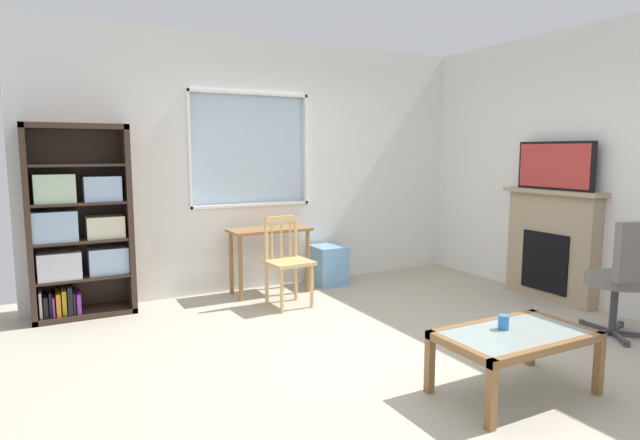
{
  "coord_description": "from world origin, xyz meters",
  "views": [
    {
      "loc": [
        -2.25,
        -3.35,
        1.56
      ],
      "look_at": [
        -0.09,
        0.73,
        0.95
      ],
      "focal_mm": 29.57,
      "sensor_mm": 36.0,
      "label": 1
    }
  ],
  "objects_px": {
    "office_chair": "(624,273)",
    "sippy_cup": "(504,322)",
    "bookshelf": "(78,228)",
    "plastic_drawer_unit": "(328,265)",
    "tv": "(555,166)",
    "fireplace": "(551,245)",
    "coffee_table": "(515,341)",
    "wooden_chair": "(287,260)",
    "desk_under_window": "(270,241)"
  },
  "relations": [
    {
      "from": "plastic_drawer_unit",
      "to": "sippy_cup",
      "type": "height_order",
      "value": "sippy_cup"
    },
    {
      "from": "plastic_drawer_unit",
      "to": "coffee_table",
      "type": "bearing_deg",
      "value": -95.66
    },
    {
      "from": "wooden_chair",
      "to": "sippy_cup",
      "type": "height_order",
      "value": "wooden_chair"
    },
    {
      "from": "plastic_drawer_unit",
      "to": "fireplace",
      "type": "bearing_deg",
      "value": -43.09
    },
    {
      "from": "wooden_chair",
      "to": "office_chair",
      "type": "distance_m",
      "value": 2.99
    },
    {
      "from": "desk_under_window",
      "to": "fireplace",
      "type": "height_order",
      "value": "fireplace"
    },
    {
      "from": "bookshelf",
      "to": "fireplace",
      "type": "xyz_separation_m",
      "value": [
        4.4,
        -1.71,
        -0.26
      ]
    },
    {
      "from": "bookshelf",
      "to": "fireplace",
      "type": "height_order",
      "value": "bookshelf"
    },
    {
      "from": "office_chair",
      "to": "sippy_cup",
      "type": "distance_m",
      "value": 1.62
    },
    {
      "from": "plastic_drawer_unit",
      "to": "tv",
      "type": "bearing_deg",
      "value": -43.38
    },
    {
      "from": "bookshelf",
      "to": "coffee_table",
      "type": "xyz_separation_m",
      "value": [
        2.34,
        -3.09,
        -0.49
      ]
    },
    {
      "from": "wooden_chair",
      "to": "plastic_drawer_unit",
      "type": "bearing_deg",
      "value": 35.94
    },
    {
      "from": "office_chair",
      "to": "coffee_table",
      "type": "height_order",
      "value": "office_chair"
    },
    {
      "from": "coffee_table",
      "to": "wooden_chair",
      "type": "bearing_deg",
      "value": 100.96
    },
    {
      "from": "bookshelf",
      "to": "wooden_chair",
      "type": "height_order",
      "value": "bookshelf"
    },
    {
      "from": "desk_under_window",
      "to": "fireplace",
      "type": "bearing_deg",
      "value": -32.41
    },
    {
      "from": "bookshelf",
      "to": "office_chair",
      "type": "distance_m",
      "value": 4.82
    },
    {
      "from": "coffee_table",
      "to": "office_chair",
      "type": "bearing_deg",
      "value": 10.72
    },
    {
      "from": "wooden_chair",
      "to": "sippy_cup",
      "type": "bearing_deg",
      "value": -79.21
    },
    {
      "from": "fireplace",
      "to": "tv",
      "type": "height_order",
      "value": "tv"
    },
    {
      "from": "fireplace",
      "to": "coffee_table",
      "type": "relative_size",
      "value": 1.17
    },
    {
      "from": "tv",
      "to": "sippy_cup",
      "type": "distance_m",
      "value": 2.62
    },
    {
      "from": "desk_under_window",
      "to": "wooden_chair",
      "type": "xyz_separation_m",
      "value": [
        -0.02,
        -0.51,
        -0.12
      ]
    },
    {
      "from": "bookshelf",
      "to": "plastic_drawer_unit",
      "type": "height_order",
      "value": "bookshelf"
    },
    {
      "from": "desk_under_window",
      "to": "sippy_cup",
      "type": "distance_m",
      "value": 2.94
    },
    {
      "from": "wooden_chair",
      "to": "tv",
      "type": "xyz_separation_m",
      "value": [
        2.52,
        -1.08,
        0.94
      ]
    },
    {
      "from": "wooden_chair",
      "to": "desk_under_window",
      "type": "bearing_deg",
      "value": 87.41
    },
    {
      "from": "desk_under_window",
      "to": "coffee_table",
      "type": "relative_size",
      "value": 0.89
    },
    {
      "from": "bookshelf",
      "to": "office_chair",
      "type": "bearing_deg",
      "value": -35.46
    },
    {
      "from": "coffee_table",
      "to": "sippy_cup",
      "type": "height_order",
      "value": "sippy_cup"
    },
    {
      "from": "wooden_chair",
      "to": "coffee_table",
      "type": "xyz_separation_m",
      "value": [
        0.48,
        -2.47,
        -0.11
      ]
    },
    {
      "from": "desk_under_window",
      "to": "wooden_chair",
      "type": "bearing_deg",
      "value": -92.59
    },
    {
      "from": "desk_under_window",
      "to": "fireplace",
      "type": "xyz_separation_m",
      "value": [
        2.52,
        -1.6,
        -0.0
      ]
    },
    {
      "from": "bookshelf",
      "to": "coffee_table",
      "type": "relative_size",
      "value": 1.82
    },
    {
      "from": "coffee_table",
      "to": "sippy_cup",
      "type": "relative_size",
      "value": 10.99
    },
    {
      "from": "plastic_drawer_unit",
      "to": "office_chair",
      "type": "bearing_deg",
      "value": -64.86
    },
    {
      "from": "coffee_table",
      "to": "sippy_cup",
      "type": "xyz_separation_m",
      "value": [
        -0.02,
        0.08,
        0.11
      ]
    },
    {
      "from": "fireplace",
      "to": "sippy_cup",
      "type": "bearing_deg",
      "value": -147.97
    },
    {
      "from": "coffee_table",
      "to": "bookshelf",
      "type": "bearing_deg",
      "value": 127.08
    },
    {
      "from": "desk_under_window",
      "to": "coffee_table",
      "type": "height_order",
      "value": "desk_under_window"
    },
    {
      "from": "plastic_drawer_unit",
      "to": "fireplace",
      "type": "xyz_separation_m",
      "value": [
        1.76,
        -1.65,
        0.35
      ]
    },
    {
      "from": "plastic_drawer_unit",
      "to": "tv",
      "type": "xyz_separation_m",
      "value": [
        1.74,
        -1.65,
        1.18
      ]
    },
    {
      "from": "fireplace",
      "to": "plastic_drawer_unit",
      "type": "bearing_deg",
      "value": 136.91
    },
    {
      "from": "bookshelf",
      "to": "coffee_table",
      "type": "distance_m",
      "value": 3.9
    },
    {
      "from": "desk_under_window",
      "to": "wooden_chair",
      "type": "relative_size",
      "value": 0.98
    },
    {
      "from": "bookshelf",
      "to": "office_chair",
      "type": "relative_size",
      "value": 1.8
    },
    {
      "from": "plastic_drawer_unit",
      "to": "sippy_cup",
      "type": "relative_size",
      "value": 5.05
    },
    {
      "from": "office_chair",
      "to": "sippy_cup",
      "type": "xyz_separation_m",
      "value": [
        -1.6,
        -0.22,
        -0.1
      ]
    },
    {
      "from": "plastic_drawer_unit",
      "to": "fireplace",
      "type": "distance_m",
      "value": 2.44
    },
    {
      "from": "sippy_cup",
      "to": "coffee_table",
      "type": "bearing_deg",
      "value": -74.0
    }
  ]
}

